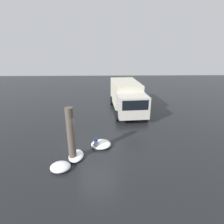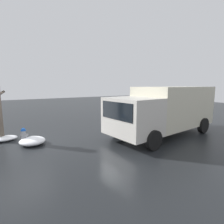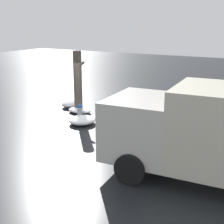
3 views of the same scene
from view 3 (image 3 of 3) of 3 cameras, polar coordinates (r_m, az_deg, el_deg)
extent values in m
plane|color=black|center=(14.54, -5.87, -1.62)|extent=(60.00, 60.00, 0.00)
cylinder|color=gray|center=(14.44, -5.91, -0.38)|extent=(0.23, 0.23, 0.66)
cylinder|color=blue|center=(14.34, -5.95, 0.97)|extent=(0.24, 0.24, 0.05)
sphere|color=blue|center=(14.34, -5.95, 1.06)|extent=(0.19, 0.19, 0.19)
cylinder|color=gray|center=(14.40, -5.27, -0.09)|extent=(0.14, 0.15, 0.11)
cylinder|color=gray|center=(14.57, -5.84, 0.10)|extent=(0.13, 0.13, 0.09)
cylinder|color=gray|center=(14.26, -5.99, -0.27)|extent=(0.13, 0.13, 0.09)
cylinder|color=brown|center=(15.68, -6.27, 5.48)|extent=(0.41, 0.41, 3.07)
cylinder|color=brown|center=(15.44, -5.80, 8.56)|extent=(0.47, 0.12, 0.38)
cube|color=beige|center=(9.67, 5.67, -2.51)|extent=(2.17, 2.61, 1.79)
cube|color=black|center=(9.93, 0.31, 0.24)|extent=(0.19, 2.06, 0.79)
cylinder|color=black|center=(8.91, 3.33, -10.36)|extent=(0.92, 0.35, 0.90)
cylinder|color=black|center=(11.04, 8.25, -5.11)|extent=(0.92, 0.35, 0.90)
ellipsoid|color=white|center=(15.80, -5.94, 0.31)|extent=(1.25, 0.82, 0.25)
ellipsoid|color=white|center=(16.87, -7.55, 1.49)|extent=(0.92, 1.03, 0.36)
ellipsoid|color=white|center=(14.08, -5.49, -1.47)|extent=(1.18, 1.24, 0.35)
camera|label=1|loc=(20.42, -30.56, 18.22)|focal=28.00mm
camera|label=2|loc=(9.48, -46.64, 1.29)|focal=28.00mm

